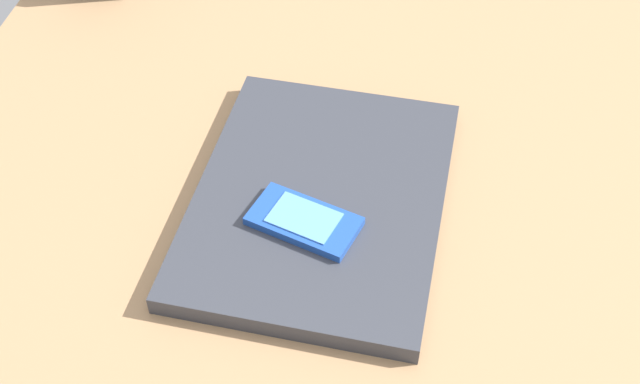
# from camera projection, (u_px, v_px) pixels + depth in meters

# --- Properties ---
(desk_surface) EXTENTS (1.20, 0.80, 0.03)m
(desk_surface) POSITION_uv_depth(u_px,v_px,m) (293.00, 206.00, 0.80)
(desk_surface) COLOR #9E7751
(desk_surface) RESTS_ON ground
(laptop_closed) EXTENTS (0.32, 0.25, 0.02)m
(laptop_closed) POSITION_uv_depth(u_px,v_px,m) (320.00, 199.00, 0.78)
(laptop_closed) COLOR #33353D
(laptop_closed) RESTS_ON desk_surface
(cell_phone_on_laptop) EXTENTS (0.08, 0.11, 0.01)m
(cell_phone_on_laptop) POSITION_uv_depth(u_px,v_px,m) (304.00, 221.00, 0.74)
(cell_phone_on_laptop) COLOR #1E479E
(cell_phone_on_laptop) RESTS_ON laptop_closed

